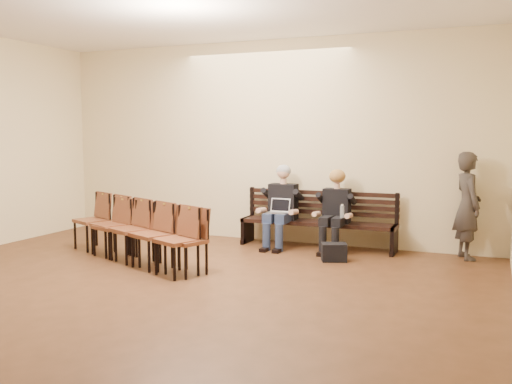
# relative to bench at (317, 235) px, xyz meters

# --- Properties ---
(ground) EXTENTS (10.00, 10.00, 0.00)m
(ground) POSITION_rel_bench_xyz_m (-1.06, -4.65, -0.23)
(ground) COLOR brown
(ground) RESTS_ON ground
(room_walls) EXTENTS (8.02, 10.01, 3.51)m
(room_walls) POSITION_rel_bench_xyz_m (-1.06, -3.86, 2.31)
(room_walls) COLOR beige
(room_walls) RESTS_ON ground
(bench) EXTENTS (2.60, 0.90, 0.45)m
(bench) POSITION_rel_bench_xyz_m (0.00, 0.00, 0.00)
(bench) COLOR black
(bench) RESTS_ON ground
(seated_man) EXTENTS (0.57, 0.79, 1.36)m
(seated_man) POSITION_rel_bench_xyz_m (-0.59, -0.12, 0.46)
(seated_man) COLOR black
(seated_man) RESTS_ON ground
(seated_woman) EXTENTS (0.52, 0.73, 1.22)m
(seated_woman) POSITION_rel_bench_xyz_m (0.33, -0.12, 0.39)
(seated_woman) COLOR black
(seated_woman) RESTS_ON ground
(laptop) EXTENTS (0.34, 0.27, 0.24)m
(laptop) POSITION_rel_bench_xyz_m (-0.58, -0.33, 0.35)
(laptop) COLOR #BBBBC0
(laptop) RESTS_ON bench
(water_bottle) EXTENTS (0.08, 0.08, 0.22)m
(water_bottle) POSITION_rel_bench_xyz_m (0.50, -0.33, 0.33)
(water_bottle) COLOR silver
(water_bottle) RESTS_ON bench
(bag) EXTENTS (0.43, 0.37, 0.27)m
(bag) POSITION_rel_bench_xyz_m (0.51, -0.84, -0.09)
(bag) COLOR black
(bag) RESTS_ON ground
(passerby) EXTENTS (0.69, 0.81, 1.87)m
(passerby) POSITION_rel_bench_xyz_m (2.32, 0.10, 0.71)
(passerby) COLOR #332E2A
(passerby) RESTS_ON ground
(chair_row_front) EXTENTS (2.25, 1.20, 0.91)m
(chair_row_front) POSITION_rel_bench_xyz_m (-1.94, -2.11, 0.23)
(chair_row_front) COLOR brown
(chair_row_front) RESTS_ON ground
(chair_row_back) EXTENTS (2.83, 1.63, 0.94)m
(chair_row_back) POSITION_rel_bench_xyz_m (-2.30, -2.00, 0.24)
(chair_row_back) COLOR brown
(chair_row_back) RESTS_ON ground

